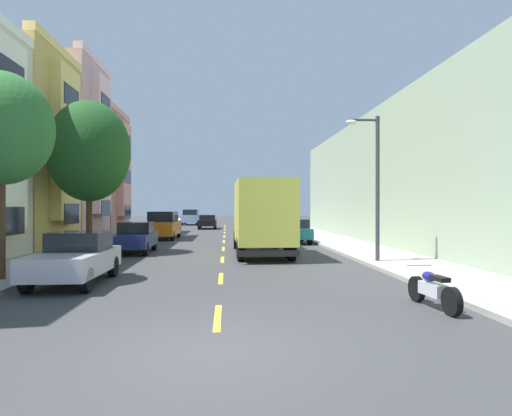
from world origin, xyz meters
TOP-DOWN VIEW (x-y plane):
  - ground_plane at (0.00, 30.00)m, footprint 160.00×160.00m
  - sidewalk_left at (-7.10, 28.00)m, footprint 3.20×120.00m
  - sidewalk_right at (7.10, 28.00)m, footprint 3.20×120.00m
  - lane_centerline_dashes at (0.00, 24.50)m, footprint 0.14×47.20m
  - townhouse_fourth_rose at (-14.98, 24.33)m, footprint 13.38×6.62m
  - townhouse_fifth_terracotta at (-13.59, 31.15)m, footprint 10.59×6.62m
  - apartment_block_opposite at (13.70, 20.00)m, footprint 10.00×36.00m
  - street_tree_nearest at (-6.40, 6.40)m, footprint 2.94×2.94m
  - street_tree_second at (-6.40, 14.78)m, footprint 3.87×3.87m
  - street_lamp at (5.92, 10.08)m, footprint 1.35×0.28m
  - delivery_box_truck at (1.80, 13.78)m, footprint 2.48×7.73m
  - parked_suv_sky at (-4.32, 49.49)m, footprint 2.08×4.85m
  - parked_hatchback_silver at (-4.25, 6.31)m, footprint 1.75×4.01m
  - parked_sedan_champagne at (4.47, 50.24)m, footprint 1.82×4.51m
  - parked_suv_orange at (-4.25, 24.55)m, footprint 2.05×4.84m
  - parked_hatchback_navy at (-4.33, 15.17)m, footprint 1.79×4.02m
  - parked_sedan_forest at (4.26, 43.61)m, footprint 1.84×4.52m
  - parked_hatchback_teal at (4.34, 20.41)m, footprint 1.80×4.03m
  - moving_black_sedan at (-1.80, 39.31)m, footprint 1.80×4.50m
  - parked_motorcycle at (4.75, 2.50)m, footprint 0.62×2.05m

SIDE VIEW (x-z plane):
  - ground_plane at x=0.00m, z-range 0.00..0.00m
  - lane_centerline_dashes at x=0.00m, z-range 0.00..0.01m
  - sidewalk_left at x=-7.10m, z-range 0.00..0.14m
  - sidewalk_right at x=7.10m, z-range 0.00..0.14m
  - parked_motorcycle at x=4.75m, z-range -0.04..0.86m
  - parked_sedan_champagne at x=4.47m, z-range 0.03..1.46m
  - parked_sedan_forest at x=4.26m, z-range 0.03..1.46m
  - moving_black_sedan at x=-1.80m, z-range 0.03..1.46m
  - parked_hatchback_silver at x=-4.25m, z-range 0.01..1.51m
  - parked_hatchback_navy at x=-4.33m, z-range 0.01..1.51m
  - parked_hatchback_teal at x=4.34m, z-range 0.01..1.51m
  - parked_suv_sky at x=-4.32m, z-range 0.02..1.95m
  - parked_suv_orange at x=-4.25m, z-range 0.02..1.95m
  - delivery_box_truck at x=1.80m, z-range 0.22..3.63m
  - street_lamp at x=5.92m, z-range 0.66..6.33m
  - apartment_block_opposite at x=13.70m, z-range 0.00..7.97m
  - street_tree_nearest at x=-6.40m, z-range 1.50..7.57m
  - street_tree_second at x=-6.40m, z-range 1.32..8.51m
  - townhouse_fifth_terracotta at x=-13.59m, z-range -0.20..10.21m
  - townhouse_fourth_rose at x=-14.98m, z-range -0.20..12.28m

